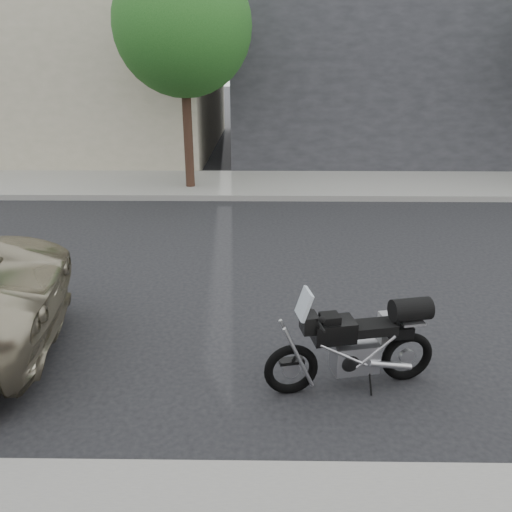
% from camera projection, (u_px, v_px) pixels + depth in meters
% --- Properties ---
extents(ground, '(120.00, 120.00, 0.00)m').
position_uv_depth(ground, '(264.00, 283.00, 8.12)').
color(ground, black).
rests_on(ground, ground).
extents(far_sidewalk, '(44.00, 3.00, 0.15)m').
position_uv_depth(far_sidewalk, '(263.00, 185.00, 14.13)').
color(far_sidewalk, gray).
rests_on(far_sidewalk, ground).
extents(far_building_dark, '(16.00, 11.00, 7.00)m').
position_uv_depth(far_building_dark, '(445.00, 56.00, 19.27)').
color(far_building_dark, '#28282D').
rests_on(far_building_dark, ground).
extents(far_building_cream, '(14.00, 11.00, 8.00)m').
position_uv_depth(far_building_cream, '(32.00, 42.00, 19.29)').
color(far_building_cream, '#A59F84').
rests_on(far_building_cream, ground).
extents(street_tree_mid, '(3.40, 3.40, 5.70)m').
position_uv_depth(street_tree_mid, '(183.00, 26.00, 12.19)').
color(street_tree_mid, '#372319').
rests_on(street_tree_mid, far_sidewalk).
extents(motorcycle, '(1.92, 0.86, 1.23)m').
position_uv_depth(motorcycle, '(362.00, 342.00, 5.44)').
color(motorcycle, black).
rests_on(motorcycle, ground).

